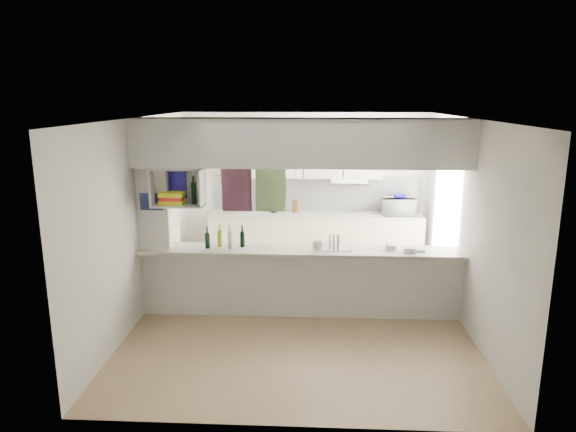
# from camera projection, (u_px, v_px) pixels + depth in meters

# --- Properties ---
(floor) EXTENTS (4.80, 4.80, 0.00)m
(floor) POSITION_uv_depth(u_px,v_px,m) (300.00, 315.00, 6.89)
(floor) COLOR #A2835E
(floor) RESTS_ON ground
(ceiling) EXTENTS (4.80, 4.80, 0.00)m
(ceiling) POSITION_uv_depth(u_px,v_px,m) (301.00, 118.00, 6.30)
(ceiling) COLOR white
(ceiling) RESTS_ON wall_back
(wall_back) EXTENTS (4.20, 0.00, 4.20)m
(wall_back) POSITION_uv_depth(u_px,v_px,m) (304.00, 188.00, 8.93)
(wall_back) COLOR silver
(wall_back) RESTS_ON floor
(wall_left) EXTENTS (0.00, 4.80, 4.80)m
(wall_left) POSITION_uv_depth(u_px,v_px,m) (140.00, 219.00, 6.70)
(wall_left) COLOR silver
(wall_left) RESTS_ON floor
(wall_right) EXTENTS (0.00, 4.80, 4.80)m
(wall_right) POSITION_uv_depth(u_px,v_px,m) (466.00, 223.00, 6.49)
(wall_right) COLOR silver
(wall_right) RESTS_ON floor
(servery_partition) EXTENTS (4.20, 0.50, 2.60)m
(servery_partition) POSITION_uv_depth(u_px,v_px,m) (287.00, 193.00, 6.52)
(servery_partition) COLOR silver
(servery_partition) RESTS_ON floor
(cubby_shelf) EXTENTS (0.65, 0.35, 0.50)m
(cubby_shelf) POSITION_uv_depth(u_px,v_px,m) (177.00, 189.00, 6.52)
(cubby_shelf) COLOR white
(cubby_shelf) RESTS_ON bulkhead
(kitchen_run) EXTENTS (3.60, 0.63, 2.24)m
(kitchen_run) POSITION_uv_depth(u_px,v_px,m) (313.00, 218.00, 8.77)
(kitchen_run) COLOR beige
(kitchen_run) RESTS_ON floor
(microwave) EXTENTS (0.53, 0.37, 0.29)m
(microwave) POSITION_uv_depth(u_px,v_px,m) (398.00, 206.00, 8.61)
(microwave) COLOR white
(microwave) RESTS_ON bench_top
(bowl) EXTENTS (0.23, 0.23, 0.06)m
(bowl) POSITION_uv_depth(u_px,v_px,m) (399.00, 196.00, 8.53)
(bowl) COLOR #120B7D
(bowl) RESTS_ON microwave
(dish_rack) EXTENTS (0.40, 0.31, 0.20)m
(dish_rack) POSITION_uv_depth(u_px,v_px,m) (336.00, 243.00, 6.69)
(dish_rack) COLOR silver
(dish_rack) RESTS_ON breakfast_bar
(cup) EXTENTS (0.16, 0.16, 0.11)m
(cup) POSITION_uv_depth(u_px,v_px,m) (318.00, 246.00, 6.59)
(cup) COLOR white
(cup) RESTS_ON dish_rack
(wine_bottles) EXTENTS (0.51, 0.14, 0.32)m
(wine_bottles) POSITION_uv_depth(u_px,v_px,m) (225.00, 239.00, 6.73)
(wine_bottles) COLOR black
(wine_bottles) RESTS_ON breakfast_bar
(plastic_tubs) EXTENTS (0.50, 0.23, 0.08)m
(plastic_tubs) POSITION_uv_depth(u_px,v_px,m) (399.00, 248.00, 6.60)
(plastic_tubs) COLOR silver
(plastic_tubs) RESTS_ON breakfast_bar
(utensil_jar) EXTENTS (0.10, 0.10, 0.14)m
(utensil_jar) POSITION_uv_depth(u_px,v_px,m) (274.00, 208.00, 8.78)
(utensil_jar) COLOR black
(utensil_jar) RESTS_ON bench_top
(knife_block) EXTENTS (0.13, 0.11, 0.21)m
(knife_block) POSITION_uv_depth(u_px,v_px,m) (296.00, 206.00, 8.78)
(knife_block) COLOR brown
(knife_block) RESTS_ON bench_top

